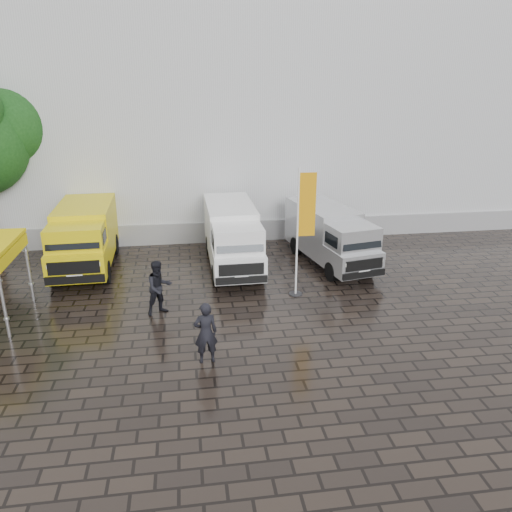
{
  "coord_description": "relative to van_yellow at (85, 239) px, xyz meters",
  "views": [
    {
      "loc": [
        -3.34,
        -15.33,
        7.65
      ],
      "look_at": [
        -0.82,
        2.2,
        1.26
      ],
      "focal_mm": 35.0,
      "sensor_mm": 36.0,
      "label": 1
    }
  ],
  "objects": [
    {
      "name": "hall_plinth",
      "position": [
        9.57,
        2.81,
        -0.8
      ],
      "size": [
        44.0,
        0.15,
        1.0
      ],
      "primitive_type": "cube",
      "color": "gray",
      "rests_on": "ground"
    },
    {
      "name": "ground",
      "position": [
        7.57,
        -5.14,
        -1.3
      ],
      "size": [
        120.0,
        120.0,
        0.0
      ],
      "primitive_type": "plane",
      "color": "black",
      "rests_on": "ground"
    },
    {
      "name": "van_white",
      "position": [
        6.08,
        -0.65,
        -0.02
      ],
      "size": [
        2.04,
        5.92,
        2.55
      ],
      "primitive_type": null,
      "rotation": [
        0.0,
        0.0,
        0.01
      ],
      "color": "white",
      "rests_on": "ground"
    },
    {
      "name": "exhibition_hall",
      "position": [
        9.57,
        10.86,
        4.7
      ],
      "size": [
        44.0,
        16.0,
        12.0
      ],
      "primitive_type": "cube",
      "color": "silver",
      "rests_on": "ground"
    },
    {
      "name": "van_yellow",
      "position": [
        0.0,
        0.0,
        0.0
      ],
      "size": [
        2.32,
        5.68,
        2.59
      ],
      "primitive_type": null,
      "rotation": [
        0.0,
        0.0,
        0.03
      ],
      "color": "yellow",
      "rests_on": "ground"
    },
    {
      "name": "flagpole",
      "position": [
        8.3,
        -3.87,
        1.33
      ],
      "size": [
        0.88,
        0.5,
        4.74
      ],
      "color": "black",
      "rests_on": "ground"
    },
    {
      "name": "person_front",
      "position": [
        4.6,
        -8.05,
        -0.38
      ],
      "size": [
        0.71,
        0.51,
        1.83
      ],
      "primitive_type": "imported",
      "rotation": [
        0.0,
        0.0,
        3.26
      ],
      "color": "black",
      "rests_on": "ground"
    },
    {
      "name": "van_silver",
      "position": [
        10.25,
        -0.89,
        -0.09
      ],
      "size": [
        2.91,
        5.81,
        2.41
      ],
      "primitive_type": null,
      "rotation": [
        0.0,
        0.0,
        0.2
      ],
      "color": "silver",
      "rests_on": "ground"
    },
    {
      "name": "person_tent",
      "position": [
        3.2,
        -4.73,
        -0.35
      ],
      "size": [
        1.15,
        1.07,
        1.9
      ],
      "primitive_type": "imported",
      "rotation": [
        0.0,
        0.0,
        0.49
      ],
      "color": "black",
      "rests_on": "ground"
    },
    {
      "name": "wheelie_bin",
      "position": [
        11.8,
        2.36,
        -0.82
      ],
      "size": [
        0.68,
        0.68,
        0.94
      ],
      "primitive_type": "cube",
      "rotation": [
        0.0,
        0.0,
        0.22
      ],
      "color": "black",
      "rests_on": "ground"
    }
  ]
}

